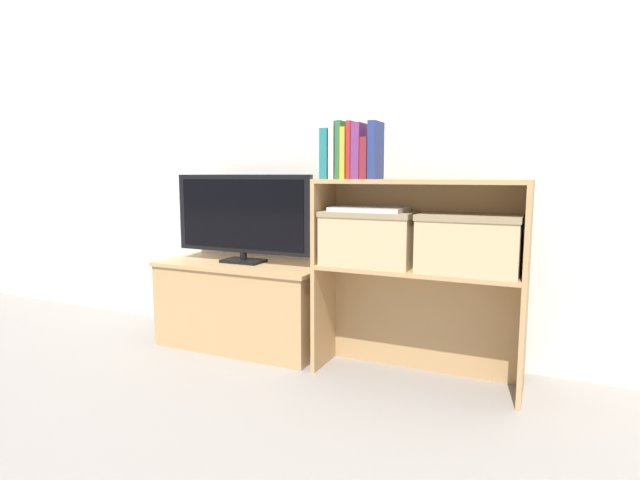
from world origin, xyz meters
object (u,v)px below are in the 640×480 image
at_px(book_teal, 329,154).
at_px(book_forest, 342,150).
at_px(book_ivory, 336,151).
at_px(storage_basket_right, 469,241).
at_px(storage_basket_left, 369,236).
at_px(tv, 242,216).
at_px(book_crimson, 353,151).
at_px(book_maroon, 368,159).
at_px(book_plum, 360,151).
at_px(laptop, 369,209).
at_px(tv_stand, 244,304).
at_px(book_mustard, 348,154).
at_px(book_navy, 376,150).

distance_m(book_teal, book_forest, 0.07).
xyz_separation_m(book_ivory, storage_basket_right, (0.60, 0.02, -0.39)).
bearing_deg(storage_basket_left, book_teal, -173.26).
distance_m(tv, book_ivory, 0.67).
height_order(book_crimson, book_maroon, book_crimson).
bearing_deg(book_plum, book_crimson, 180.00).
xyz_separation_m(storage_basket_right, laptop, (-0.44, -0.00, 0.12)).
xyz_separation_m(tv_stand, book_crimson, (0.66, -0.11, 0.80)).
xyz_separation_m(book_teal, storage_basket_right, (0.63, 0.02, -0.37)).
relative_size(book_maroon, storage_basket_right, 0.43).
distance_m(storage_basket_left, laptop, 0.12).
bearing_deg(tv_stand, laptop, -6.53).
relative_size(book_mustard, book_maroon, 1.26).
xyz_separation_m(book_navy, laptop, (-0.03, 0.02, -0.26)).
bearing_deg(book_maroon, tv, 171.86).
distance_m(tv, book_navy, 0.84).
relative_size(book_ivory, book_forest, 1.00).
bearing_deg(book_teal, book_plum, 0.00).
bearing_deg(book_plum, book_maroon, 0.00).
bearing_deg(laptop, storage_basket_right, 0.00).
relative_size(tv_stand, book_plum, 3.75).
bearing_deg(book_crimson, book_mustard, 180.00).
bearing_deg(tv_stand, book_crimson, -9.18).
bearing_deg(book_ivory, book_teal, 180.00).
height_order(tv, book_mustard, book_mustard).
height_order(tv, book_forest, book_forest).
height_order(tv_stand, book_navy, book_navy).
xyz_separation_m(book_crimson, storage_basket_right, (0.51, 0.02, -0.38)).
distance_m(book_forest, laptop, 0.29).
xyz_separation_m(book_ivory, book_plum, (0.12, 0.00, -0.01)).
bearing_deg(book_mustard, storage_basket_right, 2.41).
relative_size(tv, book_teal, 3.58).
xyz_separation_m(book_crimson, book_navy, (0.11, 0.00, -0.00)).
bearing_deg(book_forest, tv, 170.24).
bearing_deg(storage_basket_left, book_forest, -169.68).
bearing_deg(book_ivory, tv_stand, 169.57).
height_order(book_ivory, book_maroon, book_ivory).
distance_m(book_teal, book_mustard, 0.09).
bearing_deg(storage_basket_right, book_forest, -177.70).
xyz_separation_m(tv_stand, storage_basket_left, (0.74, -0.08, 0.42)).
height_order(book_forest, laptop, book_forest).
relative_size(book_navy, storage_basket_right, 0.60).
distance_m(book_maroon, laptop, 0.23).
height_order(storage_basket_right, laptop, laptop).
height_order(book_maroon, storage_basket_left, book_maroon).
height_order(book_teal, storage_basket_left, book_teal).
relative_size(book_teal, storage_basket_right, 0.54).
relative_size(book_navy, laptop, 0.76).
bearing_deg(tv, book_mustard, -9.38).
height_order(storage_basket_left, laptop, laptop).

